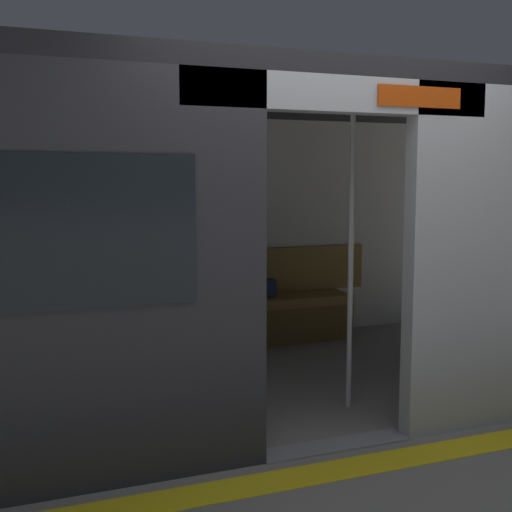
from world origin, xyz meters
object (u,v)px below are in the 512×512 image
(train_car, at_px, (248,187))
(grab_pole_far, at_px, (351,255))
(book, at_px, (176,301))
(bench_seat, at_px, (210,313))
(handbag, at_px, (261,288))
(person_seated, at_px, (222,279))
(grab_pole_door, at_px, (242,263))

(train_car, distance_m, grab_pole_far, 0.99)
(book, distance_m, grab_pole_far, 2.18)
(bench_seat, height_order, book, book)
(bench_seat, bearing_deg, handbag, -173.78)
(person_seated, relative_size, handbag, 4.52)
(train_car, bearing_deg, grab_pole_door, 67.08)
(handbag, relative_size, book, 1.18)
(person_seated, bearing_deg, grab_pole_door, 75.06)
(bench_seat, distance_m, person_seated, 0.34)
(grab_pole_door, bearing_deg, person_seated, -104.94)
(train_car, height_order, handbag, train_car)
(grab_pole_far, bearing_deg, book, -69.81)
(book, bearing_deg, person_seated, 142.03)
(grab_pole_door, xyz_separation_m, grab_pole_far, (-0.83, -0.11, 0.00))
(handbag, bearing_deg, grab_pole_door, 64.96)
(bench_seat, xyz_separation_m, book, (0.31, -0.09, 0.12))
(bench_seat, height_order, grab_pole_door, grab_pole_door)
(book, xyz_separation_m, grab_pole_door, (0.11, 2.08, 0.61))
(grab_pole_far, bearing_deg, grab_pole_door, 7.63)
(bench_seat, relative_size, grab_pole_door, 1.34)
(person_seated, height_order, book, person_seated)
(book, relative_size, grab_pole_far, 0.10)
(person_seated, distance_m, book, 0.48)
(bench_seat, distance_m, handbag, 0.58)
(bench_seat, bearing_deg, grab_pole_door, 78.17)
(person_seated, xyz_separation_m, grab_pole_door, (0.52, 1.94, 0.41))
(bench_seat, relative_size, person_seated, 2.44)
(train_car, height_order, grab_pole_door, train_car)
(train_car, relative_size, person_seated, 5.44)
(person_seated, xyz_separation_m, book, (0.41, -0.14, -0.21))
(person_seated, bearing_deg, bench_seat, -27.63)
(bench_seat, height_order, person_seated, person_seated)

